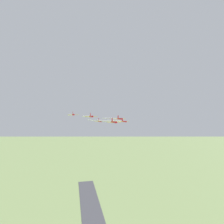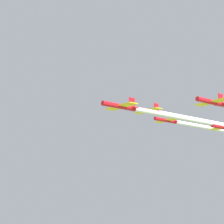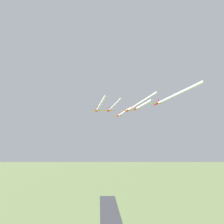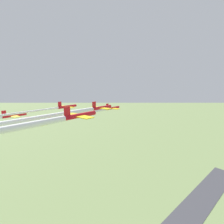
{
  "view_description": "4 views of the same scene",
  "coord_description": "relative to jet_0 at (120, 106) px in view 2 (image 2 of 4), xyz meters",
  "views": [
    {
      "loc": [
        104.08,
        83.05,
        119.32
      ],
      "look_at": [
        53.5,
        2.29,
        121.37
      ],
      "focal_mm": 28.0,
      "sensor_mm": 36.0,
      "label": 1
    },
    {
      "loc": [
        -2.17,
        67.96,
        95.05
      ],
      "look_at": [
        56.59,
        -9.23,
        116.6
      ],
      "focal_mm": 70.0,
      "sensor_mm": 36.0,
      "label": 2
    },
    {
      "loc": [
        -22.46,
        -160.49,
        95.58
      ],
      "look_at": [
        42.67,
        -5.5,
        117.94
      ],
      "focal_mm": 35.0,
      "sensor_mm": 36.0,
      "label": 3
    },
    {
      "loc": [
        84.51,
        -71.16,
        127.98
      ],
      "look_at": [
        52.01,
        -7.84,
        114.95
      ],
      "focal_mm": 28.0,
      "sensor_mm": 36.0,
      "label": 4
    }
  ],
  "objects": [
    {
      "name": "jet_1",
      "position": [
        -13.83,
        -14.02,
        1.59
      ],
      "size": [
        8.3,
        8.57,
        2.88
      ],
      "rotation": [
        0.0,
        0.0,
        6.04
      ],
      "color": "red"
    },
    {
      "name": "smoke_trail_2",
      "position": [
        0.7,
        -38.14,
        3.18
      ],
      "size": [
        9.02,
        31.16,
        1.29
      ],
      "rotation": [
        0.0,
        0.0,
        6.04
      ],
      "color": "white"
    },
    {
      "name": "jet_0",
      "position": [
        0.0,
        0.0,
        0.0
      ],
      "size": [
        8.3,
        8.57,
        2.88
      ],
      "rotation": [
        0.0,
        0.0,
        6.04
      ],
      "color": "red"
    },
    {
      "name": "jet_2",
      "position": [
        5.54,
        -18.9,
        3.22
      ],
      "size": [
        8.3,
        8.57,
        2.88
      ],
      "rotation": [
        0.0,
        0.0,
        6.04
      ],
      "color": "red"
    },
    {
      "name": "jet_5",
      "position": [
        11.08,
        -37.8,
        4.49
      ],
      "size": [
        8.3,
        8.57,
        2.88
      ],
      "rotation": [
        0.0,
        0.0,
        6.04
      ],
      "color": "red"
    },
    {
      "name": "jet_4",
      "position": [
        -8.28,
        -32.92,
        -0.48
      ],
      "size": [
        8.3,
        8.57,
        2.88
      ],
      "rotation": [
        0.0,
        0.0,
        6.04
      ],
      "color": "red"
    },
    {
      "name": "smoke_trail_0",
      "position": [
        -5.71,
        -22.68,
        -0.04
      ],
      "size": [
        10.51,
        37.98,
        1.05
      ],
      "rotation": [
        0.0,
        0.0,
        6.04
      ],
      "color": "white"
    }
  ]
}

